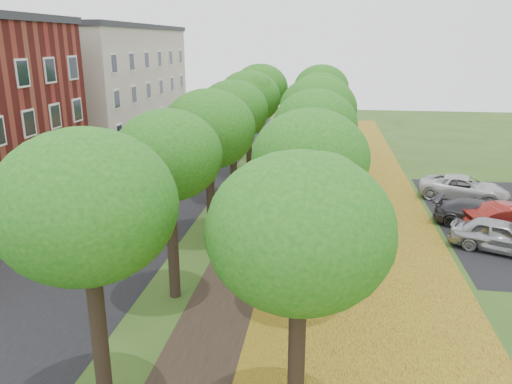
% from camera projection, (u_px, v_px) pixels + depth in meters
% --- Properties ---
extents(street_asphalt, '(8.00, 70.00, 0.01)m').
position_uv_depth(street_asphalt, '(130.00, 211.00, 27.68)').
color(street_asphalt, black).
rests_on(street_asphalt, ground).
extents(footpath, '(3.20, 70.00, 0.01)m').
position_uv_depth(footpath, '(264.00, 217.00, 26.68)').
color(footpath, black).
rests_on(footpath, ground).
extents(leaf_verge, '(7.50, 70.00, 0.01)m').
position_uv_depth(leaf_verge, '(359.00, 221.00, 26.02)').
color(leaf_verge, gold).
rests_on(leaf_verge, ground).
extents(tree_row_west, '(4.01, 34.01, 6.94)m').
position_uv_depth(tree_row_west, '(222.00, 119.00, 25.47)').
color(tree_row_west, black).
rests_on(tree_row_west, ground).
extents(tree_row_east, '(4.01, 34.01, 6.94)m').
position_uv_depth(tree_row_east, '(317.00, 121.00, 24.83)').
color(tree_row_east, black).
rests_on(tree_row_east, ground).
extents(building_cream, '(10.30, 20.30, 10.40)m').
position_uv_depth(building_cream, '(101.00, 86.00, 44.48)').
color(building_cream, beige).
rests_on(building_cream, ground).
extents(car_silver, '(4.63, 3.34, 1.46)m').
position_uv_depth(car_silver, '(501.00, 236.00, 22.14)').
color(car_silver, '#A5A5AA').
rests_on(car_silver, ground).
extents(car_grey, '(4.95, 3.45, 1.33)m').
position_uv_depth(car_grey, '(482.00, 215.00, 25.01)').
color(car_grey, '#303035').
rests_on(car_grey, ground).
extents(car_white, '(5.51, 3.79, 1.40)m').
position_uv_depth(car_white, '(464.00, 188.00, 29.47)').
color(car_white, silver).
rests_on(car_white, ground).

